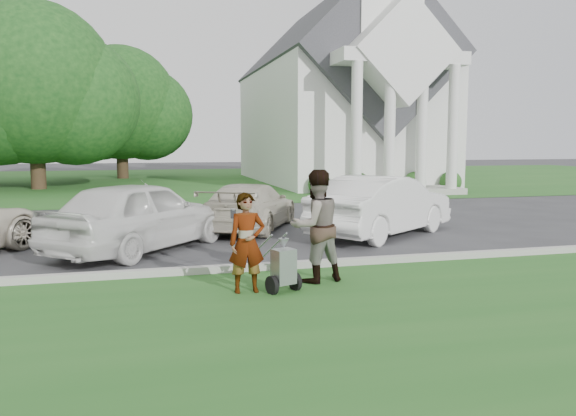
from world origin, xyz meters
name	(u,v)px	position (x,y,z in m)	size (l,w,h in m)	color
ground	(295,276)	(0.00, 0.00, 0.00)	(120.00, 120.00, 0.00)	#333335
grass_strip	(353,327)	(0.00, -3.00, 0.01)	(80.00, 7.00, 0.01)	#23591E
church_lawn	(186,180)	(0.00, 27.00, 0.01)	(80.00, 30.00, 0.01)	#23591E
curb	(287,266)	(0.00, 0.55, 0.07)	(80.00, 0.18, 0.15)	#9E9E93
church	(338,85)	(9.00, 23.11, 5.94)	(9.19, 19.00, 24.10)	white
tree_left	(34,91)	(-8.01, 21.99, 5.11)	(10.63, 8.40, 9.71)	#332316
tree_back	(120,108)	(-4.01, 29.99, 4.73)	(9.61, 7.60, 8.89)	#332316
striping_cart	(283,268)	(-0.49, -1.08, 0.42)	(0.76, 1.13, 0.98)	black
person_left	(247,244)	(-1.06, -0.94, 0.82)	(0.60, 0.39, 1.64)	#999999
person_right	(316,227)	(0.24, -0.54, 0.99)	(0.96, 0.75, 1.98)	#999999
parking_meter_near	(233,234)	(-1.10, 0.22, 0.80)	(0.09, 0.08, 1.26)	#95999D
car_b	(140,215)	(-2.76, 3.23, 0.82)	(1.93, 4.80, 1.64)	silver
car_c	(250,206)	(0.24, 5.66, 0.66)	(1.85, 4.55, 1.32)	beige
car_d	(382,206)	(3.43, 3.79, 0.80)	(1.69, 4.84, 1.59)	white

